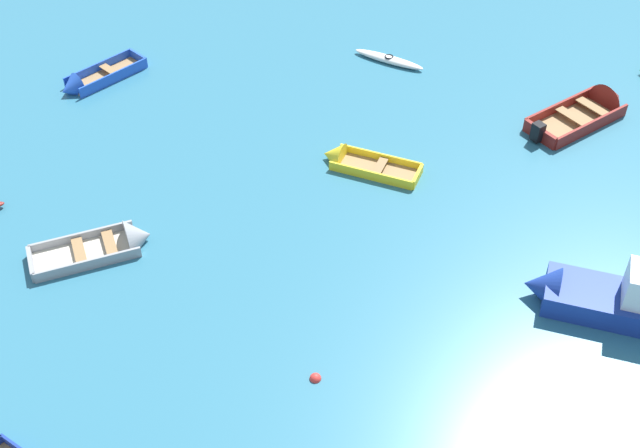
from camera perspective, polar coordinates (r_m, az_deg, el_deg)
rowboat_maroon_cluster_inner at (r=33.50m, az=18.54°, el=7.76°), size 4.56×3.86×1.51m
motor_launch_deep_blue_midfield_right at (r=25.19m, az=20.22°, el=-4.92°), size 5.82×3.12×2.12m
rowboat_grey_distant_center at (r=26.69m, az=-14.11°, el=-1.32°), size 4.02×2.61×1.28m
rowboat_yellow_far_left at (r=29.20m, az=2.00°, el=4.46°), size 3.72×2.36×1.07m
kayak_white_back_row_right at (r=35.11m, az=4.68°, el=11.45°), size 3.00×1.99×0.30m
rowboat_blue_near_camera at (r=34.68m, az=-16.13°, el=9.52°), size 3.38×3.44×1.05m
mooring_buoy_trailing at (r=22.57m, az=-0.44°, el=-10.79°), size 0.33×0.33×0.33m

